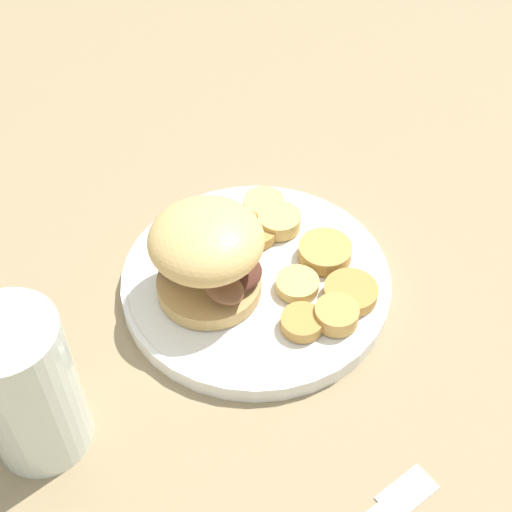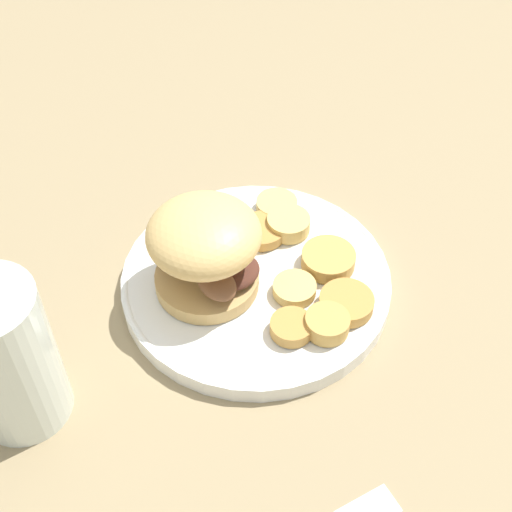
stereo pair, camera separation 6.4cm
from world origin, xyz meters
The scene contains 12 objects.
ground_plane centered at (0.00, 0.00, 0.00)m, with size 4.00×4.00×0.00m, color #937F5B.
dinner_plate centered at (0.00, 0.00, 0.01)m, with size 0.25×0.25×0.02m.
sandwich centered at (0.03, 0.04, 0.07)m, with size 0.10×0.10×0.09m.
potato_round_0 centered at (-0.09, -0.03, 0.03)m, with size 0.05×0.05×0.01m, color #BC8942.
potato_round_1 centered at (0.03, -0.04, 0.02)m, with size 0.05×0.05×0.01m, color #BC8942.
potato_round_2 centered at (0.02, -0.06, 0.03)m, with size 0.04×0.04×0.02m, color #DBB766.
potato_round_3 centered at (-0.07, 0.03, 0.02)m, with size 0.04×0.04×0.01m, color #BC8942.
potato_round_4 centered at (-0.04, -0.01, 0.02)m, with size 0.04×0.04×0.01m, color #DBB766.
potato_round_5 centered at (-0.09, 0.01, 0.03)m, with size 0.04×0.04×0.02m, color tan.
potato_round_6 centered at (0.04, -0.08, 0.02)m, with size 0.04×0.04×0.01m, color #DBB766.
potato_round_7 centered at (-0.04, -0.05, 0.03)m, with size 0.05×0.05×0.01m, color tan.
drinking_glass centered at (0.05, 0.22, 0.07)m, with size 0.08×0.08×0.14m.
Camera 1 is at (-0.25, 0.36, 0.51)m, focal length 50.00 mm.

